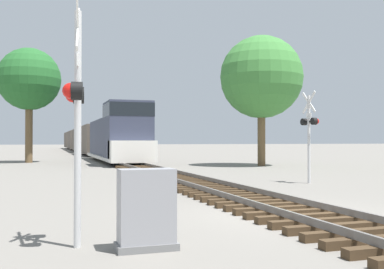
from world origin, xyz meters
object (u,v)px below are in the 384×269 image
at_px(tree_far_right, 261,77).
at_px(crossing_signal_near, 76,104).
at_px(freight_train, 85,140).
at_px(crossing_signal_far, 309,127).
at_px(relay_cabinet, 146,210).
at_px(tree_mid_background, 29,80).

bearing_deg(tree_far_right, crossing_signal_near, -123.94).
relative_size(freight_train, crossing_signal_far, 20.81).
relative_size(crossing_signal_near, crossing_signal_far, 1.07).
xyz_separation_m(crossing_signal_far, relay_cabinet, (-8.99, -9.14, -1.70)).
distance_m(crossing_signal_near, crossing_signal_far, 13.27).
xyz_separation_m(crossing_signal_far, tree_far_right, (4.02, 12.33, 3.94)).
distance_m(relay_cabinet, tree_mid_background, 32.15).
bearing_deg(tree_mid_background, freight_train, 76.89).
height_order(crossing_signal_near, tree_far_right, tree_far_right).
xyz_separation_m(freight_train, tree_mid_background, (-6.89, -29.60, 4.83)).
bearing_deg(freight_train, tree_far_right, -77.21).
bearing_deg(relay_cabinet, crossing_signal_far, 45.48).
xyz_separation_m(relay_cabinet, tree_far_right, (13.00, 21.47, 5.64)).
distance_m(crossing_signal_near, tree_far_right, 25.55).
height_order(tree_far_right, tree_mid_background, tree_mid_background).
relative_size(relay_cabinet, tree_far_right, 0.14).
xyz_separation_m(freight_train, relay_cabinet, (-4.02, -61.05, -1.25)).
height_order(freight_train, tree_far_right, tree_far_right).
relative_size(tree_far_right, tree_mid_background, 0.99).
relative_size(freight_train, tree_mid_background, 8.64).
bearing_deg(crossing_signal_far, crossing_signal_near, 127.73).
bearing_deg(crossing_signal_near, relay_cabinet, 71.04).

